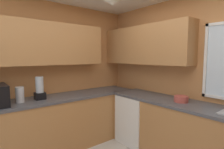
{
  "coord_description": "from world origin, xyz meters",
  "views": [
    {
      "loc": [
        1.31,
        -1.07,
        1.59
      ],
      "look_at": [
        -0.73,
        0.59,
        1.33
      ],
      "focal_mm": 28.62,
      "sensor_mm": 36.0,
      "label": 1
    }
  ],
  "objects": [
    {
      "name": "room_shell",
      "position": [
        -0.36,
        0.46,
        1.73
      ],
      "size": [
        3.84,
        3.47,
        2.61
      ],
      "color": "#C6844C",
      "rests_on": "ground_plane"
    },
    {
      "name": "kettle",
      "position": [
        -1.53,
        -0.5,
        1.03
      ],
      "size": [
        0.12,
        0.12,
        0.23
      ],
      "primitive_type": "cylinder",
      "color": "#B7B7BC",
      "rests_on": "counter_run_left"
    },
    {
      "name": "counter_run_left",
      "position": [
        -1.55,
        0.0,
        0.46
      ],
      "size": [
        0.65,
        3.08,
        0.92
      ],
      "color": "#AD7542",
      "rests_on": "ground_plane"
    },
    {
      "name": "blender_appliance",
      "position": [
        -1.55,
        -0.21,
        1.08
      ],
      "size": [
        0.15,
        0.15,
        0.36
      ],
      "color": "black",
      "rests_on": "counter_run_left"
    },
    {
      "name": "counter_run_back",
      "position": [
        0.21,
        1.37,
        0.46
      ],
      "size": [
        2.93,
        0.65,
        0.92
      ],
      "color": "#AD7542",
      "rests_on": "ground_plane"
    },
    {
      "name": "dishwasher",
      "position": [
        -0.89,
        1.34,
        0.44
      ],
      "size": [
        0.6,
        0.6,
        0.87
      ],
      "primitive_type": "cube",
      "color": "white",
      "rests_on": "ground_plane"
    },
    {
      "name": "bowl",
      "position": [
        -0.05,
        1.37,
        0.96
      ],
      "size": [
        0.2,
        0.2,
        0.09
      ],
      "primitive_type": "cylinder",
      "color": "#B74C42",
      "rests_on": "counter_run_back"
    }
  ]
}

